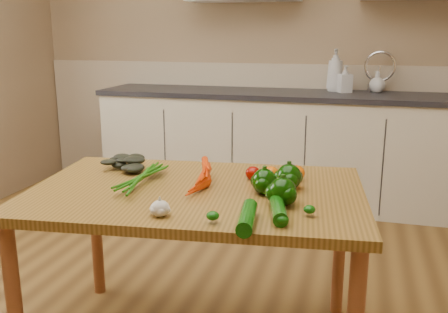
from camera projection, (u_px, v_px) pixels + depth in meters
name	position (u px, v px, depth m)	size (l,w,h in m)	color
room	(147.00, 60.00, 2.05)	(4.04, 5.04, 2.64)	brown
counter_run	(276.00, 146.00, 4.07)	(2.84, 0.64, 1.14)	beige
table	(196.00, 207.00, 2.08)	(1.45, 1.02, 0.73)	olive
soap_bottle_a	(335.00, 70.00, 3.95)	(0.13, 0.13, 0.33)	silver
soap_bottle_b	(345.00, 79.00, 3.87)	(0.09, 0.10, 0.21)	silver
soap_bottle_c	(377.00, 82.00, 3.90)	(0.12, 0.12, 0.16)	silver
carrot_bunch	(184.00, 177.00, 2.10)	(0.25, 0.19, 0.07)	#DD3805
leafy_greens	(124.00, 160.00, 2.32)	(0.19, 0.18, 0.10)	black
garlic_bulb	(160.00, 208.00, 1.74)	(0.07, 0.07, 0.06)	beige
pepper_a	(264.00, 181.00, 1.98)	(0.10, 0.10, 0.10)	black
pepper_b	(289.00, 177.00, 2.04)	(0.10, 0.10, 0.10)	black
pepper_c	(282.00, 192.00, 1.85)	(0.11, 0.11, 0.11)	black
tomato_a	(253.00, 173.00, 2.17)	(0.07, 0.07, 0.06)	#810A02
tomato_b	(271.00, 174.00, 2.14)	(0.07, 0.07, 0.07)	#E05B05
tomato_c	(296.00, 173.00, 2.16)	(0.07, 0.07, 0.07)	#E05B05
zucchini_a	(278.00, 209.00, 1.74)	(0.05, 0.05, 0.22)	#0A4507
zucchini_b	(247.00, 217.00, 1.66)	(0.06, 0.06, 0.23)	#0A4507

